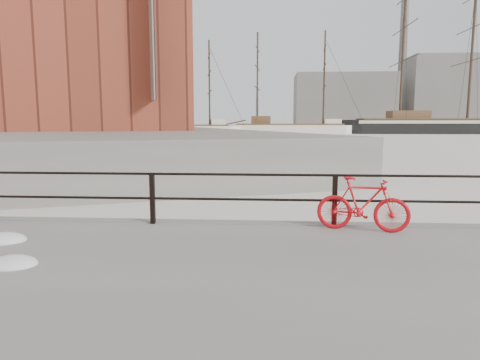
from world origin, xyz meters
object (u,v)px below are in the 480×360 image
(barque_black, at_px, (466,134))
(schooner_mid, at_px, (290,134))
(bicycle, at_px, (363,204))
(workboat_far, at_px, (107,139))
(schooner_left, at_px, (181,135))

(barque_black, distance_m, schooner_mid, 35.16)
(bicycle, relative_size, workboat_far, 0.15)
(barque_black, bearing_deg, schooner_mid, -177.53)
(barque_black, distance_m, schooner_left, 56.38)
(schooner_left, bearing_deg, schooner_mid, 16.42)
(schooner_mid, relative_size, workboat_far, 2.71)
(barque_black, relative_size, workboat_far, 5.42)
(barque_black, bearing_deg, bicycle, -115.08)
(schooner_mid, bearing_deg, workboat_far, -127.17)
(bicycle, xyz_separation_m, schooner_left, (-17.48, 68.56, -0.84))
(bicycle, xyz_separation_m, barque_black, (37.57, 80.70, -0.84))
(schooner_mid, xyz_separation_m, workboat_far, (-26.09, -29.93, 0.00))
(barque_black, height_order, workboat_far, barque_black)
(bicycle, distance_m, schooner_left, 70.76)
(workboat_far, bearing_deg, barque_black, 8.61)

